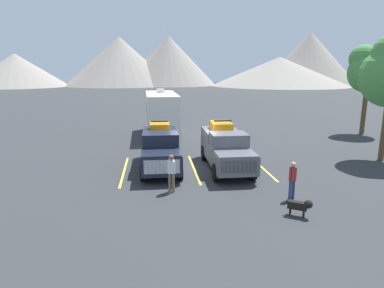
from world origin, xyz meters
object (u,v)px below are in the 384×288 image
Objects in this scene: pickup_truck_a at (160,147)px; camper_trailer_a at (162,112)px; person_a at (293,178)px; person_b at (171,171)px; pickup_truck_b at (225,147)px; dog at (301,205)px.

pickup_truck_a is 9.33m from camper_trailer_a.
camper_trailer_a reaches higher than person_a.
person_b is (0.06, -13.20, -1.00)m from camper_trailer_a.
person_b is at bearing -132.95° from pickup_truck_b.
dog is (4.81, -16.37, -1.55)m from camper_trailer_a.
camper_trailer_a is (-3.30, 9.73, 0.82)m from pickup_truck_b.
pickup_truck_a is at bearing -92.07° from camper_trailer_a.
pickup_truck_a reaches higher than person_a.
pickup_truck_b is 10.31m from camper_trailer_a.
pickup_truck_b is 3.49× the size of person_a.
person_a is 1.81m from dog.
pickup_truck_a is 3.28× the size of person_b.
pickup_truck_a is at bearing 135.56° from person_a.
pickup_truck_a is at bearing 95.83° from person_b.
camper_trailer_a is 13.24m from person_b.
person_a is (5.49, -5.38, -0.21)m from pickup_truck_a.
pickup_truck_b is 0.70× the size of camper_trailer_a.
person_a is at bearing -69.46° from pickup_truck_b.
camper_trailer_a is 9.31× the size of dog.
person_b is (0.40, -3.92, -0.17)m from pickup_truck_a.
dog is at bearing -101.43° from person_a.
person_a is at bearing 78.57° from dog.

